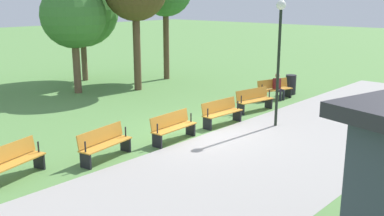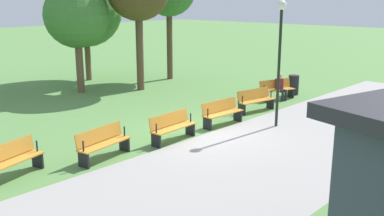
{
  "view_description": "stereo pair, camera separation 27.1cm",
  "coord_description": "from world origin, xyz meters",
  "views": [
    {
      "loc": [
        10.68,
        9.27,
        4.41
      ],
      "look_at": [
        0.0,
        -0.4,
        0.8
      ],
      "focal_mm": 40.89,
      "sensor_mm": 36.0,
      "label": 1
    },
    {
      "loc": [
        10.49,
        9.47,
        4.41
      ],
      "look_at": [
        0.0,
        -0.4,
        0.8
      ],
      "focal_mm": 40.89,
      "sensor_mm": 36.0,
      "label": 2
    }
  ],
  "objects": [
    {
      "name": "bench_4",
      "position": [
        3.69,
        -0.38,
        0.47
      ],
      "size": [
        1.78,
        0.76,
        0.89
      ],
      "rotation": [
        0.0,
        0.0,
        0.17
      ],
      "color": "orange",
      "rests_on": "ground"
    },
    {
      "name": "person_seated",
      "position": [
        -6.16,
        -0.76,
        0.64
      ],
      "size": [
        0.44,
        0.58,
        1.2
      ],
      "rotation": [
        0.0,
        0.0,
        -0.28
      ],
      "color": "maroon",
      "rests_on": "ground"
    },
    {
      "name": "tree_3",
      "position": [
        -3.11,
        -11.25,
        3.84
      ],
      "size": [
        4.0,
        4.0,
        5.85
      ],
      "color": "brown",
      "rests_on": "ground"
    },
    {
      "name": "bench_0",
      "position": [
        -6.1,
        -0.93,
        0.47
      ],
      "size": [
        1.79,
        0.93,
        0.89
      ],
      "rotation": [
        0.0,
        0.0,
        -0.28
      ],
      "color": "orange",
      "rests_on": "ground"
    },
    {
      "name": "ground_plane",
      "position": [
        0.0,
        0.0,
        0.0
      ],
      "size": [
        120.0,
        120.0,
        0.0
      ],
      "primitive_type": "plane",
      "color": "#5B8C47"
    },
    {
      "name": "trash_bin",
      "position": [
        -7.55,
        -0.92,
        0.46
      ],
      "size": [
        0.49,
        0.49,
        0.92
      ],
      "primitive_type": "cylinder",
      "color": "black",
      "rests_on": "ground"
    },
    {
      "name": "bench_1",
      "position": [
        -3.69,
        -0.38,
        0.47
      ],
      "size": [
        1.78,
        0.76,
        0.89
      ],
      "rotation": [
        0.0,
        0.0,
        -0.17
      ],
      "color": "orange",
      "rests_on": "ground"
    },
    {
      "name": "lamp_post",
      "position": [
        -2.46,
        1.4,
        3.0
      ],
      "size": [
        0.32,
        0.32,
        4.37
      ],
      "color": "black",
      "rests_on": "ground"
    },
    {
      "name": "bench_2",
      "position": [
        -1.24,
        -0.1,
        0.47
      ],
      "size": [
        1.75,
        0.57,
        0.89
      ],
      "rotation": [
        0.0,
        0.0,
        -0.06
      ],
      "color": "orange",
      "rests_on": "ground"
    },
    {
      "name": "bench_3",
      "position": [
        1.24,
        -0.1,
        0.47
      ],
      "size": [
        1.75,
        0.57,
        0.89
      ],
      "rotation": [
        0.0,
        0.0,
        0.06
      ],
      "color": "orange",
      "rests_on": "ground"
    },
    {
      "name": "bench_5",
      "position": [
        6.1,
        -0.93,
        0.47
      ],
      "size": [
        1.79,
        0.93,
        0.89
      ],
      "rotation": [
        0.0,
        0.0,
        0.28
      ],
      "color": "orange",
      "rests_on": "ground"
    },
    {
      "name": "path_paving",
      "position": [
        0.0,
        2.89,
        0.0
      ],
      "size": [
        26.8,
        5.38,
        0.01
      ],
      "primitive_type": "cube",
      "color": "#A39E99",
      "rests_on": "ground"
    },
    {
      "name": "tree_0",
      "position": [
        -0.94,
        -8.67,
        3.63
      ],
      "size": [
        3.04,
        3.04,
        5.18
      ],
      "color": "brown",
      "rests_on": "ground"
    }
  ]
}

